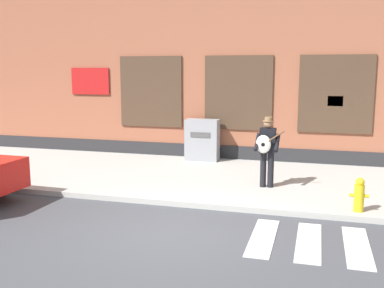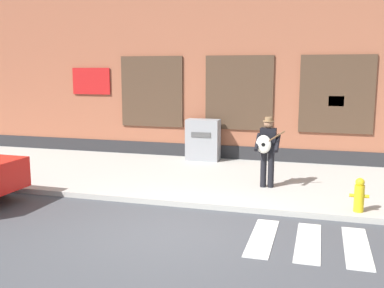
# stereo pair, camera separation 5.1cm
# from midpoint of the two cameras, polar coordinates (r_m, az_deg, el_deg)

# --- Properties ---
(ground_plane) EXTENTS (160.00, 160.00, 0.00)m
(ground_plane) POSITION_cam_midpoint_polar(r_m,az_deg,el_deg) (8.39, -2.20, -11.31)
(ground_plane) COLOR #424449
(sidewalk) EXTENTS (28.00, 5.01, 0.12)m
(sidewalk) POSITION_cam_midpoint_polar(r_m,az_deg,el_deg) (12.13, 3.84, -4.46)
(sidewalk) COLOR #ADAAA3
(sidewalk) RESTS_ON ground
(building_backdrop) EXTENTS (28.00, 4.06, 9.00)m
(building_backdrop) POSITION_cam_midpoint_polar(r_m,az_deg,el_deg) (16.27, 7.51, 14.74)
(building_backdrop) COLOR #99563D
(building_backdrop) RESTS_ON ground
(busker) EXTENTS (0.70, 0.52, 1.72)m
(busker) POSITION_cam_midpoint_polar(r_m,az_deg,el_deg) (10.98, 9.66, -0.48)
(busker) COLOR black
(busker) RESTS_ON sidewalk
(utility_box) EXTENTS (1.04, 0.53, 1.30)m
(utility_box) POSITION_cam_midpoint_polar(r_m,az_deg,el_deg) (14.19, 1.51, 0.54)
(utility_box) COLOR gray
(utility_box) RESTS_ON sidewalk
(fire_hydrant) EXTENTS (0.38, 0.20, 0.70)m
(fire_hydrant) POSITION_cam_midpoint_polar(r_m,az_deg,el_deg) (9.72, 20.61, -6.10)
(fire_hydrant) COLOR gold
(fire_hydrant) RESTS_ON sidewalk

